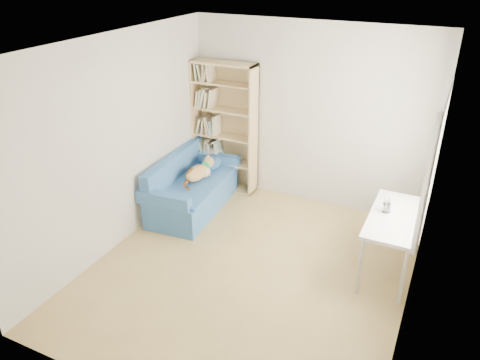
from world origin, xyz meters
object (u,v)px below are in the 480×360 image
Objects in this scene: pen_cup at (387,207)px; sofa at (192,188)px; bookshelf at (225,133)px; desk at (394,222)px.

sofa is at bearing 173.77° from pen_cup.
pen_cup is (2.74, -0.30, 0.51)m from sofa.
sofa is 9.45× the size of pen_cup.
bookshelf is at bearing 157.15° from pen_cup.
bookshelf is at bearing 76.24° from sofa.
desk is 0.19m from pen_cup.
sofa is 2.80m from pen_cup.
pen_cup is (-0.11, 0.05, 0.14)m from desk.
desk is at bearing -11.40° from sofa.
bookshelf is 11.24× the size of pen_cup.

